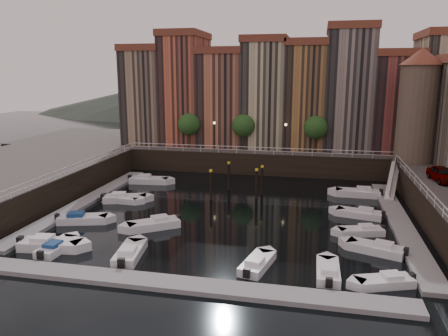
% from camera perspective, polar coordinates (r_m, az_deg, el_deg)
% --- Properties ---
extents(ground, '(200.00, 200.00, 0.00)m').
position_cam_1_polar(ground, '(45.43, 1.12, -5.51)').
color(ground, black).
rests_on(ground, ground).
extents(quay_far, '(80.00, 20.00, 3.00)m').
position_cam_1_polar(quay_far, '(70.05, 5.20, 2.09)').
color(quay_far, black).
rests_on(quay_far, ground).
extents(dock_left, '(2.00, 28.00, 0.35)m').
position_cam_1_polar(dock_left, '(50.04, -17.69, -4.21)').
color(dock_left, gray).
rests_on(dock_left, ground).
extents(dock_right, '(2.00, 28.00, 0.35)m').
position_cam_1_polar(dock_right, '(44.40, 21.99, -6.64)').
color(dock_right, gray).
rests_on(dock_right, ground).
extents(dock_near, '(30.00, 2.00, 0.35)m').
position_cam_1_polar(dock_near, '(30.09, -5.30, -14.96)').
color(dock_near, gray).
rests_on(dock_near, ground).
extents(mountains, '(145.00, 100.00, 18.00)m').
position_cam_1_polar(mountains, '(152.70, 9.83, 9.95)').
color(mountains, '#2D382D').
rests_on(mountains, ground).
extents(far_terrace, '(48.70, 10.30, 17.50)m').
position_cam_1_polar(far_terrace, '(66.19, 7.98, 9.67)').
color(far_terrace, '#94795E').
rests_on(far_terrace, quay_far).
extents(corner_tower, '(5.20, 5.20, 13.80)m').
position_cam_1_polar(corner_tower, '(58.27, 23.99, 7.63)').
color(corner_tower, '#6B5B4C').
rests_on(corner_tower, quay_right).
extents(promenade_trees, '(21.20, 3.20, 5.20)m').
position_cam_1_polar(promenade_trees, '(61.83, 3.17, 5.52)').
color(promenade_trees, black).
rests_on(promenade_trees, quay_far).
extents(street_lamps, '(10.36, 0.36, 4.18)m').
position_cam_1_polar(street_lamps, '(60.89, 3.33, 4.76)').
color(street_lamps, black).
rests_on(street_lamps, quay_far).
extents(railings, '(36.08, 34.04, 0.52)m').
position_cam_1_polar(railings, '(49.10, 2.23, 0.42)').
color(railings, white).
rests_on(railings, ground).
extents(gangway, '(2.78, 8.32, 3.73)m').
position_cam_1_polar(gangway, '(54.54, 21.19, -1.22)').
color(gangway, white).
rests_on(gangway, ground).
extents(mooring_pilings, '(5.63, 4.98, 3.78)m').
position_cam_1_polar(mooring_pilings, '(50.23, 2.05, -1.81)').
color(mooring_pilings, black).
rests_on(mooring_pilings, ground).
extents(boat_left_0, '(5.32, 2.50, 1.20)m').
position_cam_1_polar(boat_left_0, '(38.35, -21.84, -9.25)').
color(boat_left_0, white).
rests_on(boat_left_0, ground).
extents(boat_left_1, '(4.93, 2.94, 1.10)m').
position_cam_1_polar(boat_left_1, '(43.79, -18.11, -6.33)').
color(boat_left_1, white).
rests_on(boat_left_1, ground).
extents(boat_left_2, '(5.00, 3.14, 1.12)m').
position_cam_1_polar(boat_left_2, '(49.48, -12.96, -3.87)').
color(boat_left_2, white).
rests_on(boat_left_2, ground).
extents(boat_left_3, '(4.42, 1.88, 1.00)m').
position_cam_1_polar(boat_left_3, '(49.39, -13.38, -3.97)').
color(boat_left_3, white).
rests_on(boat_left_3, ground).
extents(boat_left_4, '(5.30, 2.40, 1.19)m').
position_cam_1_polar(boat_left_4, '(57.00, -9.86, -1.56)').
color(boat_left_4, white).
rests_on(boat_left_4, ground).
extents(boat_right_0, '(4.18, 2.72, 0.94)m').
position_cam_1_polar(boat_right_0, '(31.96, 20.34, -13.72)').
color(boat_right_0, white).
rests_on(boat_right_0, ground).
extents(boat_right_1, '(4.70, 3.09, 1.06)m').
position_cam_1_polar(boat_right_1, '(37.05, 19.34, -9.90)').
color(boat_right_1, white).
rests_on(boat_right_1, ground).
extents(boat_right_2, '(4.24, 2.49, 0.95)m').
position_cam_1_polar(boat_right_2, '(40.61, 17.56, -7.85)').
color(boat_right_2, white).
rests_on(boat_right_2, ground).
extents(boat_right_3, '(4.73, 2.64, 1.06)m').
position_cam_1_polar(boat_right_3, '(45.24, 17.38, -5.70)').
color(boat_right_3, white).
rests_on(boat_right_3, ground).
extents(boat_right_4, '(5.23, 2.01, 1.19)m').
position_cam_1_polar(boat_right_4, '(52.60, 17.20, -3.12)').
color(boat_right_4, white).
rests_on(boat_right_4, ground).
extents(boat_near_0, '(1.72, 4.31, 0.98)m').
position_cam_1_polar(boat_near_0, '(37.82, -21.02, -9.61)').
color(boat_near_0, white).
rests_on(boat_near_0, ground).
extents(boat_near_1, '(2.36, 4.83, 1.08)m').
position_cam_1_polar(boat_near_1, '(34.95, -12.22, -10.81)').
color(boat_near_1, white).
rests_on(boat_near_1, ground).
extents(boat_near_2, '(2.43, 4.52, 1.01)m').
position_cam_1_polar(boat_near_2, '(32.61, 4.32, -12.35)').
color(boat_near_2, white).
rests_on(boat_near_2, ground).
extents(boat_near_3, '(1.62, 4.35, 1.00)m').
position_cam_1_polar(boat_near_3, '(32.19, 13.43, -13.02)').
color(boat_near_3, white).
rests_on(boat_near_3, ground).
extents(car_a, '(2.46, 4.76, 1.55)m').
position_cam_1_polar(car_a, '(49.49, 26.60, -0.83)').
color(car_a, gray).
rests_on(car_a, quay_right).
extents(boat_extra_815, '(4.86, 4.21, 1.15)m').
position_cam_1_polar(boat_extra_815, '(40.74, -9.04, -7.24)').
color(boat_extra_815, white).
rests_on(boat_extra_815, ground).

